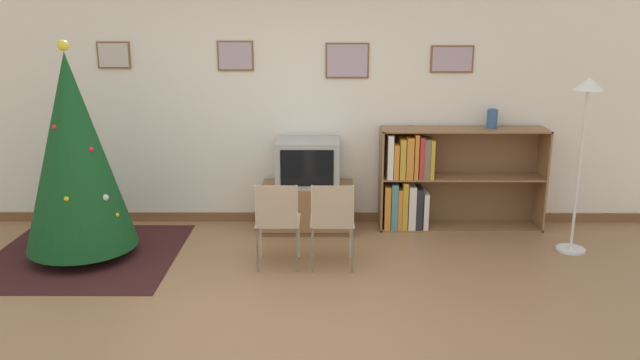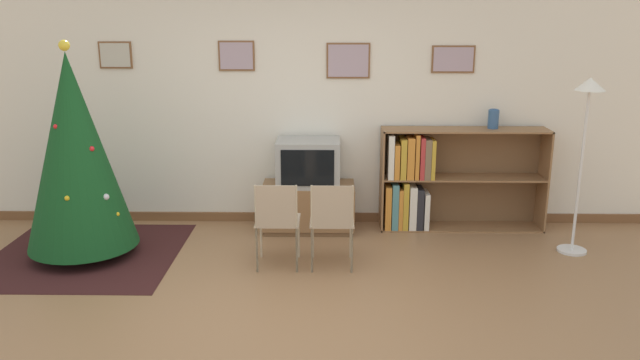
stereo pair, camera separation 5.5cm
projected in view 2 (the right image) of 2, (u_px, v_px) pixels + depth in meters
The scene contains 11 objects.
ground_plane at pixel (273, 320), 4.79m from camera, with size 24.00×24.00×0.00m, color #936B47.
wall_back at pixel (290, 101), 6.73m from camera, with size 8.28×0.11×2.70m.
area_rug at pixel (86, 254), 6.06m from camera, with size 1.78×1.78×0.01m.
christmas_tree at pixel (75, 152), 5.80m from camera, with size 1.03×1.03×2.04m.
tv_console at pixel (309, 207), 6.71m from camera, with size 0.98×0.51×0.51m.
television at pixel (308, 163), 6.58m from camera, with size 0.66×0.50×0.48m.
folding_chair_left at pixel (277, 219), 5.63m from camera, with size 0.40×0.40×0.82m.
folding_chair_right at pixel (332, 220), 5.62m from camera, with size 0.40×0.40×0.82m.
bookshelf at pixel (431, 181), 6.70m from camera, with size 1.75×0.36×1.10m.
vase at pixel (493, 119), 6.55m from camera, with size 0.11×0.11×0.21m.
standing_lamp at pixel (586, 120), 5.81m from camera, with size 0.28×0.28×1.71m.
Camera 2 is at (0.43, -4.33, 2.29)m, focal length 35.00 mm.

